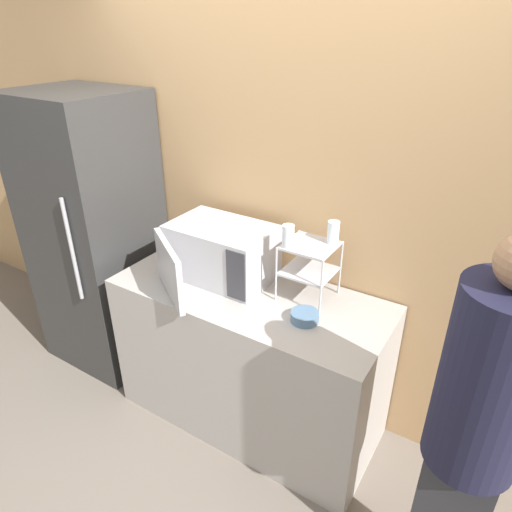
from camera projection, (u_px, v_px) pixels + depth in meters
ground_plane at (219, 450)px, 2.67m from camera, size 12.00×12.00×0.00m
wall_back at (284, 205)px, 2.59m from camera, size 8.00×0.06×2.60m
counter at (249, 358)px, 2.70m from camera, size 1.55×0.66×0.91m
microwave at (219, 252)px, 2.58m from camera, size 0.59×0.65×0.32m
dish_rack at (309, 259)px, 2.36m from camera, size 0.27×0.25×0.31m
glass_front_left at (288, 236)px, 2.27m from camera, size 0.06×0.06×0.12m
glass_back_right at (333, 232)px, 2.31m from camera, size 0.06×0.06×0.12m
bowl at (305, 317)px, 2.25m from camera, size 0.14×0.14×0.05m
person at (475, 426)px, 1.60m from camera, size 0.32×0.32×1.72m
refrigerator at (95, 236)px, 3.07m from camera, size 0.74×0.67×1.88m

